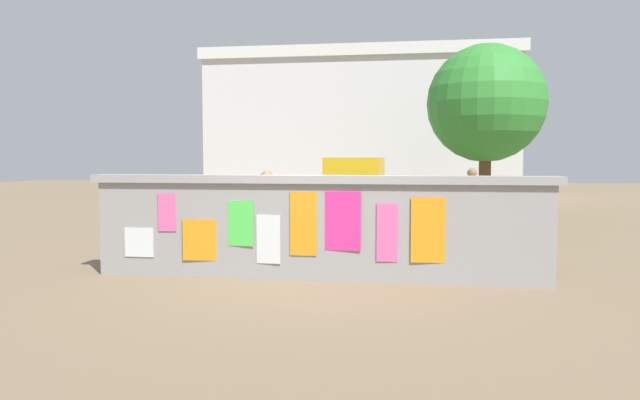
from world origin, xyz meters
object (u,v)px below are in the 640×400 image
Objects in this scene: person_walking at (267,207)px; tree_roadside at (486,104)px; person_bystander at (472,196)px; bicycle_near at (184,241)px; motorcycle at (385,238)px; auto_rickshaw_truck at (312,199)px.

person_walking is 0.29× the size of tree_roadside.
person_bystander is (3.82, 3.58, 0.00)m from person_walking.
bicycle_near is at bearing 178.95° from person_walking.
person_bystander is at bearing 43.17° from person_walking.
bicycle_near is at bearing -122.65° from tree_roadside.
tree_roadside reaches higher than bicycle_near.
motorcycle is 3.55m from bicycle_near.
tree_roadside is at bearing 73.66° from motorcycle.
tree_roadside is at bearing 63.98° from person_walking.
tree_roadside is (2.87, 9.78, 3.15)m from motorcycle.
bicycle_near is 6.44m from person_bystander.
auto_rickshaw_truck reaches higher than person_walking.
motorcycle is 10.67m from tree_roadside.
person_walking is at bearing -116.02° from tree_roadside.
person_bystander is (5.33, 3.55, 0.62)m from bicycle_near.
motorcycle is at bearing -106.34° from tree_roadside.
auto_rickshaw_truck is at bearing 86.22° from person_walking.
tree_roadside reaches higher than motorcycle.
person_bystander is (3.59, 0.17, 0.09)m from auto_rickshaw_truck.
tree_roadside is at bearing 80.49° from person_bystander.
person_walking and person_bystander have the same top height.
bicycle_near is 1.05× the size of person_walking.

